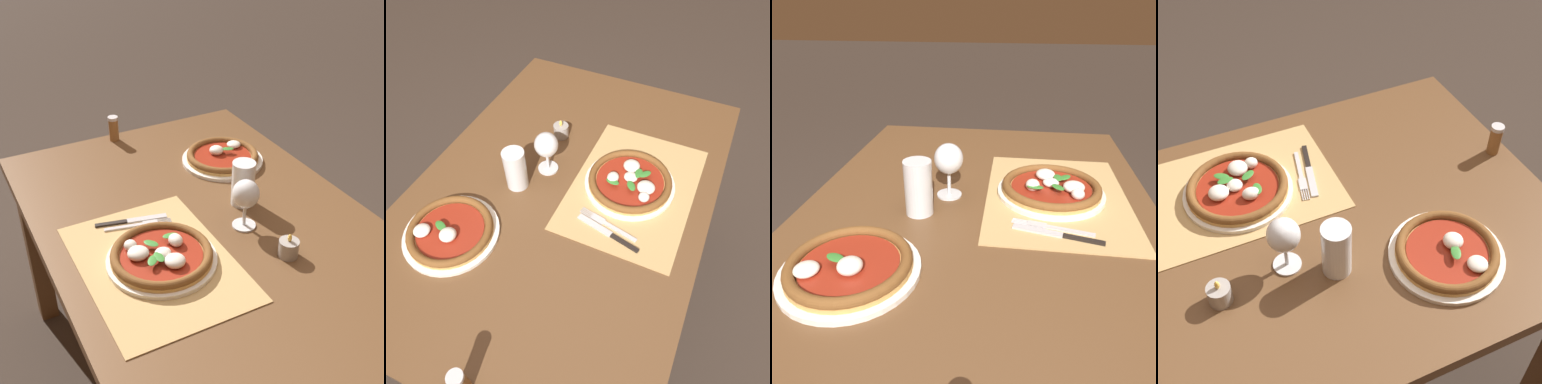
{
  "view_description": "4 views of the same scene",
  "coord_description": "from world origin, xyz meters",
  "views": [
    {
      "loc": [
        1.12,
        -0.64,
        1.68
      ],
      "look_at": [
        -0.05,
        -0.02,
        0.82
      ],
      "focal_mm": 50.0,
      "sensor_mm": 36.0,
      "label": 1
    },
    {
      "loc": [
        -0.72,
        -0.37,
        1.69
      ],
      "look_at": [
        -0.04,
        -0.07,
        0.81
      ],
      "focal_mm": 35.0,
      "sensor_mm": 36.0,
      "label": 2
    },
    {
      "loc": [
        -0.87,
        -0.08,
        1.24
      ],
      "look_at": [
        -0.03,
        0.03,
        0.8
      ],
      "focal_mm": 35.0,
      "sensor_mm": 36.0,
      "label": 3
    },
    {
      "loc": [
        0.26,
        0.87,
        1.79
      ],
      "look_at": [
        -0.14,
        0.02,
        0.84
      ],
      "focal_mm": 50.0,
      "sensor_mm": 36.0,
      "label": 4
    }
  ],
  "objects": [
    {
      "name": "ground_plane",
      "position": [
        0.0,
        0.0,
        0.0
      ],
      "size": [
        24.0,
        24.0,
        0.0
      ],
      "primitive_type": "plane",
      "color": "#382D26"
    },
    {
      "name": "pint_glass",
      "position": [
        -0.04,
        0.15,
        0.81
      ],
      "size": [
        0.07,
        0.07,
        0.15
      ],
      "color": "silver",
      "rests_on": "dining_table"
    },
    {
      "name": "paper_placemat",
      "position": [
        0.1,
        -0.21,
        0.74
      ],
      "size": [
        0.54,
        0.39,
        0.0
      ],
      "primitive_type": "cube",
      "color": "tan",
      "rests_on": "dining_table"
    },
    {
      "name": "pizza_near",
      "position": [
        0.1,
        -0.2,
        0.76
      ],
      "size": [
        0.3,
        0.3,
        0.05
      ],
      "color": "silver",
      "rests_on": "paper_placemat"
    },
    {
      "name": "knife",
      "position": [
        -0.11,
        -0.2,
        0.75
      ],
      "size": [
        0.07,
        0.21,
        0.01
      ],
      "color": "black",
      "rests_on": "paper_placemat"
    },
    {
      "name": "wine_glass",
      "position": [
        0.07,
        0.09,
        0.85
      ],
      "size": [
        0.08,
        0.08,
        0.16
      ],
      "color": "silver",
      "rests_on": "dining_table"
    },
    {
      "name": "pepper_shaker",
      "position": [
        -0.64,
        -0.05,
        0.79
      ],
      "size": [
        0.04,
        0.04,
        0.1
      ],
      "color": "brown",
      "rests_on": "dining_table"
    },
    {
      "name": "pizza_far",
      "position": [
        -0.3,
        0.23,
        0.76
      ],
      "size": [
        0.29,
        0.29,
        0.05
      ],
      "color": "silver",
      "rests_on": "dining_table"
    },
    {
      "name": "fork",
      "position": [
        -0.08,
        -0.19,
        0.75
      ],
      "size": [
        0.06,
        0.2,
        0.0
      ],
      "color": "#B7B7BC",
      "rests_on": "paper_placemat"
    },
    {
      "name": "dining_table",
      "position": [
        0.0,
        0.0,
        0.64
      ],
      "size": [
        1.37,
        0.95,
        0.74
      ],
      "color": "brown",
      "rests_on": "ground"
    },
    {
      "name": "votive_candle",
      "position": [
        0.24,
        0.12,
        0.76
      ],
      "size": [
        0.06,
        0.06,
        0.07
      ],
      "color": "gray",
      "rests_on": "dining_table"
    }
  ]
}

